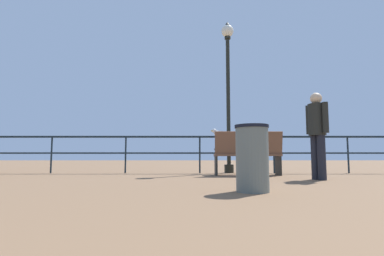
% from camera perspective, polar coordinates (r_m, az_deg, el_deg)
% --- Properties ---
extents(pier_railing, '(21.56, 0.05, 0.98)m').
position_cam_1_polar(pier_railing, '(7.83, 8.84, -3.39)').
color(pier_railing, '#17242C').
rests_on(pier_railing, ground_plane).
extents(bench_near_left, '(1.56, 0.63, 1.02)m').
position_cam_1_polar(bench_near_left, '(7.01, 10.93, -4.49)').
color(bench_near_left, brown).
rests_on(bench_near_left, ground_plane).
extents(lamppost_center, '(0.34, 0.34, 4.22)m').
position_cam_1_polar(lamppost_center, '(8.27, 7.16, 9.68)').
color(lamppost_center, black).
rests_on(lamppost_center, ground_plane).
extents(person_by_bench, '(0.32, 0.52, 1.69)m').
position_cam_1_polar(person_by_bench, '(6.19, 23.34, -0.23)').
color(person_by_bench, black).
rests_on(person_by_bench, ground_plane).
extents(seagull_on_rail, '(0.41, 0.16, 0.19)m').
position_cam_1_polar(seagull_on_rail, '(7.79, 5.21, -0.90)').
color(seagull_on_rail, silver).
rests_on(seagull_on_rail, pier_railing).
extents(trash_bin, '(0.44, 0.44, 0.86)m').
position_cam_1_polar(trash_bin, '(3.87, 11.77, -5.74)').
color(trash_bin, slate).
rests_on(trash_bin, ground_plane).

